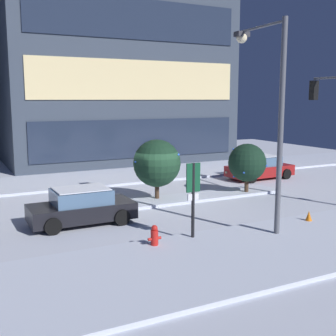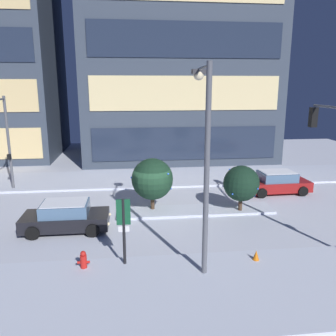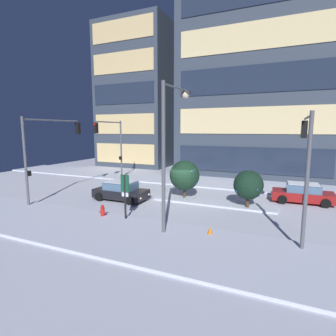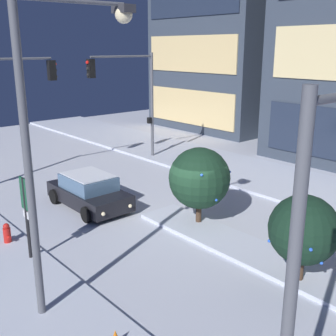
% 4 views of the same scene
% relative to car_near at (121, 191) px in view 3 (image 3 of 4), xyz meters
% --- Properties ---
extents(ground, '(52.00, 52.00, 0.00)m').
position_rel_car_near_xyz_m(ground, '(4.26, 1.63, -0.71)').
color(ground, silver).
extents(curb_strip_near, '(52.00, 5.20, 0.14)m').
position_rel_car_near_xyz_m(curb_strip_near, '(4.26, -6.05, -0.64)').
color(curb_strip_near, silver).
rests_on(curb_strip_near, ground).
extents(curb_strip_far, '(52.00, 5.20, 0.14)m').
position_rel_car_near_xyz_m(curb_strip_far, '(4.26, 9.30, -0.64)').
color(curb_strip_far, silver).
rests_on(curb_strip_far, ground).
extents(median_strip, '(9.00, 1.80, 0.14)m').
position_rel_car_near_xyz_m(median_strip, '(6.95, 1.86, -0.64)').
color(median_strip, silver).
rests_on(median_strip, ground).
extents(office_tower_main, '(18.00, 12.71, 34.47)m').
position_rel_car_near_xyz_m(office_tower_main, '(8.15, 19.25, 16.52)').
color(office_tower_main, '#384251').
rests_on(office_tower_main, ground).
extents(office_tower_secondary, '(10.63, 11.81, 20.81)m').
position_rel_car_near_xyz_m(office_tower_secondary, '(-9.30, 20.85, 9.70)').
color(office_tower_secondary, '#384251').
rests_on(office_tower_secondary, ground).
extents(car_near, '(4.32, 2.13, 1.49)m').
position_rel_car_near_xyz_m(car_near, '(0.00, 0.00, 0.00)').
color(car_near, black).
rests_on(car_near, ground).
extents(car_far, '(4.45, 2.22, 1.49)m').
position_rel_car_near_xyz_m(car_far, '(13.08, 4.84, 0.00)').
color(car_far, maroon).
rests_on(car_far, ground).
extents(traffic_light_corner_near_left, '(0.32, 5.77, 6.42)m').
position_rel_car_near_xyz_m(traffic_light_corner_near_left, '(-5.07, -2.06, 3.75)').
color(traffic_light_corner_near_left, '#565960').
rests_on(traffic_light_corner_near_left, ground).
extents(traffic_light_corner_near_right, '(0.32, 4.69, 6.33)m').
position_rel_car_near_xyz_m(traffic_light_corner_near_right, '(12.59, -2.50, 3.63)').
color(traffic_light_corner_near_right, '#565960').
rests_on(traffic_light_corner_near_right, ground).
extents(traffic_light_corner_far_left, '(0.32, 4.56, 6.45)m').
position_rel_car_near_xyz_m(traffic_light_corner_far_left, '(-4.86, 5.82, 3.70)').
color(traffic_light_corner_far_left, '#565960').
rests_on(traffic_light_corner_far_left, ground).
extents(street_lamp_arched, '(0.56, 3.04, 7.90)m').
position_rel_car_near_xyz_m(street_lamp_arched, '(6.03, -4.18, 4.43)').
color(street_lamp_arched, '#565960').
rests_on(street_lamp_arched, ground).
extents(fire_hydrant, '(0.48, 0.26, 0.84)m').
position_rel_car_near_xyz_m(fire_hydrant, '(1.36, -4.12, -0.30)').
color(fire_hydrant, red).
rests_on(fire_hydrant, ground).
extents(parking_info_sign, '(0.55, 0.12, 2.85)m').
position_rel_car_near_xyz_m(parking_info_sign, '(2.96, -3.97, 1.11)').
color(parking_info_sign, black).
rests_on(parking_info_sign, ground).
extents(decorated_tree_median, '(2.03, 2.03, 2.74)m').
position_rel_car_near_xyz_m(decorated_tree_median, '(9.47, 1.46, 1.01)').
color(decorated_tree_median, '#473323').
rests_on(decorated_tree_median, ground).
extents(decorated_tree_left_of_median, '(2.42, 2.43, 3.11)m').
position_rel_car_near_xyz_m(decorated_tree_left_of_median, '(4.50, 2.23, 1.21)').
color(decorated_tree_left_of_median, '#473323').
rests_on(decorated_tree_left_of_median, ground).
extents(construction_cone, '(0.36, 0.36, 0.55)m').
position_rel_car_near_xyz_m(construction_cone, '(8.29, -4.27, -0.44)').
color(construction_cone, orange).
rests_on(construction_cone, ground).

